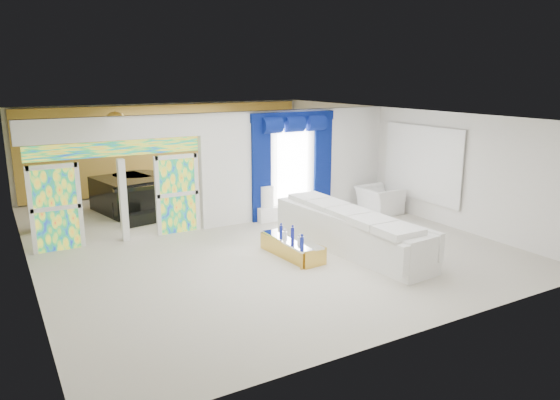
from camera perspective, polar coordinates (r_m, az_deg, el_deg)
floor at (r=13.20m, az=-3.73°, el=-3.74°), size 12.00×12.00×0.00m
dividing_wall at (r=14.72m, az=2.01°, el=4.10°), size 5.70×0.18×3.00m
dividing_header at (r=12.68m, az=-17.73°, el=7.53°), size 4.30×0.18×0.55m
stained_panel_left at (r=12.74m, az=-23.43°, el=-0.82°), size 0.95×0.04×2.00m
stained_panel_right at (r=13.32m, az=-11.21°, el=0.64°), size 0.95×0.04×2.00m
stained_transom at (r=12.73m, az=-17.57°, el=5.40°), size 4.00×0.05×0.35m
window_pane at (r=14.51m, az=1.37°, el=3.77°), size 1.00×0.02×2.30m
blue_drape_left at (r=14.01m, az=-2.08°, el=3.20°), size 0.55×0.10×2.80m
blue_drape_right at (r=15.03m, az=4.70°, el=3.87°), size 0.55×0.10×2.80m
blue_pelmet at (r=14.32m, az=1.46°, el=9.16°), size 2.60×0.12×0.25m
wall_mirror at (r=14.88m, az=15.34°, el=3.92°), size 0.04×2.70×1.90m
gold_curtains at (r=18.26m, az=-12.03°, el=5.66°), size 9.70×0.12×2.90m
white_sofa at (r=11.97m, az=7.65°, el=-3.54°), size 1.32×4.51×0.85m
coffee_table at (r=11.55m, az=1.34°, el=-5.27°), size 0.72×1.76×0.38m
console_table at (r=14.42m, az=-0.37°, el=-1.39°), size 1.19×0.38×0.39m
table_lamp at (r=14.16m, az=-1.43°, el=0.36°), size 0.36×0.36×0.58m
armchair at (r=15.38m, az=10.86°, el=0.00°), size 1.04×1.18×0.75m
grand_piano at (r=15.91m, az=-16.50°, el=0.57°), size 1.87×2.22×0.99m
piano_bench at (r=14.48m, az=-14.91°, el=-1.96°), size 0.99×0.55×0.31m
tv_console at (r=14.69m, az=-24.78°, el=-1.72°), size 0.55×0.51×0.72m
chandelier at (r=15.14m, az=-17.64°, el=8.13°), size 0.60×0.60×0.60m
decanters at (r=11.44m, az=1.36°, el=-3.95°), size 0.21×1.15×0.26m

